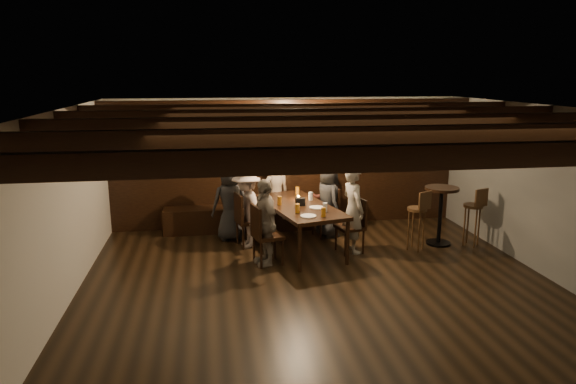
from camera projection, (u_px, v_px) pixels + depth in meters
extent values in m
plane|color=black|center=(329.00, 300.00, 6.55)|extent=(7.00, 7.00, 0.00)
plane|color=black|center=(333.00, 111.00, 6.01)|extent=(7.00, 7.00, 0.00)
plane|color=beige|center=(287.00, 162.00, 9.65)|extent=(6.50, 0.00, 6.50)
plane|color=#52524F|center=(570.00, 200.00, 6.77)|extent=(0.00, 7.00, 7.00)
plane|color=beige|center=(50.00, 221.00, 5.79)|extent=(0.00, 7.00, 7.00)
cube|color=black|center=(287.00, 196.00, 9.76)|extent=(6.50, 0.08, 1.10)
cube|color=black|center=(247.00, 218.00, 9.46)|extent=(3.00, 0.45, 0.45)
cube|color=black|center=(244.00, 134.00, 9.31)|extent=(0.62, 0.12, 0.72)
cube|color=black|center=(245.00, 135.00, 9.25)|extent=(0.50, 0.02, 0.58)
cube|color=black|center=(442.00, 157.00, 3.24)|extent=(6.50, 0.10, 0.16)
cube|color=black|center=(381.00, 135.00, 4.36)|extent=(6.50, 0.10, 0.16)
cube|color=black|center=(345.00, 123.00, 5.47)|extent=(6.50, 0.10, 0.16)
cube|color=black|center=(322.00, 115.00, 6.59)|extent=(6.50, 0.10, 0.16)
cube|color=black|center=(305.00, 109.00, 7.71)|extent=(6.50, 0.10, 0.16)
cube|color=black|center=(292.00, 104.00, 8.82)|extent=(6.50, 0.10, 0.16)
sphere|color=#FFE099|center=(127.00, 113.00, 8.42)|extent=(0.07, 0.07, 0.07)
sphere|color=#FFE099|center=(212.00, 112.00, 8.62)|extent=(0.07, 0.07, 0.07)
sphere|color=#FFE099|center=(292.00, 111.00, 8.83)|extent=(0.07, 0.07, 0.07)
sphere|color=#FFE099|center=(369.00, 111.00, 9.04)|extent=(0.07, 0.07, 0.07)
sphere|color=#FFE099|center=(443.00, 110.00, 9.25)|extent=(0.07, 0.07, 0.07)
cube|color=black|center=(299.00, 206.00, 8.33)|extent=(1.33, 2.15, 0.06)
cylinder|color=black|center=(300.00, 249.00, 7.42)|extent=(0.06, 0.06, 0.69)
cylinder|color=black|center=(258.00, 217.00, 9.12)|extent=(0.06, 0.06, 0.69)
cylinder|color=black|center=(347.00, 243.00, 7.71)|extent=(0.06, 0.06, 0.69)
cylinder|color=black|center=(298.00, 212.00, 9.40)|extent=(0.06, 0.06, 0.69)
cube|color=black|center=(250.00, 221.00, 8.54)|extent=(0.50, 0.50, 0.05)
cube|color=black|center=(239.00, 208.00, 8.42)|extent=(0.13, 0.41, 0.45)
cube|color=black|center=(268.00, 236.00, 7.73)|extent=(0.51, 0.51, 0.05)
cube|color=black|center=(256.00, 221.00, 7.60)|extent=(0.14, 0.42, 0.46)
cube|color=black|center=(325.00, 214.00, 9.06)|extent=(0.48, 0.48, 0.05)
cube|color=black|center=(334.00, 199.00, 9.07)|extent=(0.13, 0.40, 0.43)
cube|color=black|center=(350.00, 227.00, 8.25)|extent=(0.48, 0.48, 0.05)
cube|color=black|center=(360.00, 211.00, 8.26)|extent=(0.13, 0.40, 0.44)
imported|color=#27282A|center=(230.00, 203.00, 8.82)|extent=(0.73, 0.56, 1.32)
imported|color=gray|center=(276.00, 195.00, 9.29)|extent=(0.55, 0.43, 1.35)
imported|color=#56261D|center=(324.00, 197.00, 9.50)|extent=(0.66, 0.57, 1.18)
imported|color=#BEA7A1|center=(247.00, 208.00, 8.47)|extent=(0.67, 0.94, 1.31)
imported|color=gray|center=(265.00, 222.00, 7.66)|extent=(0.49, 0.83, 1.32)
imported|color=#2B2B2E|center=(328.00, 200.00, 9.02)|extent=(0.55, 0.72, 1.31)
imported|color=gray|center=(353.00, 210.00, 8.20)|extent=(0.45, 0.58, 1.41)
cylinder|color=#BF7219|center=(268.00, 193.00, 8.83)|extent=(0.07, 0.07, 0.14)
cylinder|color=#BF7219|center=(297.00, 191.00, 8.98)|extent=(0.07, 0.07, 0.14)
cylinder|color=#BF7219|center=(279.00, 201.00, 8.29)|extent=(0.07, 0.07, 0.14)
cylinder|color=silver|center=(311.00, 196.00, 8.60)|extent=(0.07, 0.07, 0.14)
cylinder|color=#BF7219|center=(297.00, 208.00, 7.82)|extent=(0.07, 0.07, 0.14)
cylinder|color=silver|center=(325.00, 207.00, 7.88)|extent=(0.07, 0.07, 0.14)
cylinder|color=#BF7219|center=(323.00, 212.00, 7.60)|extent=(0.07, 0.07, 0.14)
cylinder|color=white|center=(308.00, 216.00, 7.63)|extent=(0.24, 0.24, 0.01)
cylinder|color=white|center=(317.00, 207.00, 8.11)|extent=(0.24, 0.24, 0.01)
cube|color=black|center=(300.00, 202.00, 8.26)|extent=(0.15, 0.10, 0.12)
cylinder|color=beige|center=(298.00, 198.00, 8.63)|extent=(0.05, 0.05, 0.05)
cylinder|color=black|center=(438.00, 243.00, 8.71)|extent=(0.41, 0.41, 0.04)
cylinder|color=black|center=(440.00, 217.00, 8.60)|extent=(0.07, 0.07, 0.93)
cylinder|color=black|center=(442.00, 189.00, 8.50)|extent=(0.56, 0.56, 0.05)
cylinder|color=#3A2312|center=(417.00, 209.00, 8.29)|extent=(0.32, 0.32, 0.05)
cube|color=#3A2312|center=(425.00, 201.00, 8.13)|extent=(0.26, 0.15, 0.30)
cylinder|color=#3A2312|center=(473.00, 206.00, 8.49)|extent=(0.32, 0.32, 0.05)
cube|color=#3A2312|center=(481.00, 198.00, 8.33)|extent=(0.27, 0.12, 0.30)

